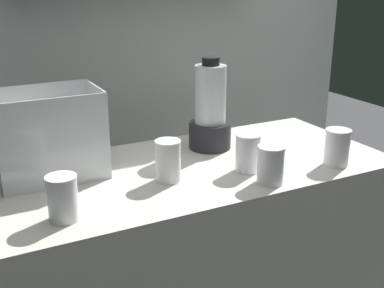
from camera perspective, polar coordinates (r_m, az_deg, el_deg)
The scene contains 9 objects.
counter at distance 1.91m, azimuth 0.00°, elevation -15.23°, with size 1.40×0.64×0.90m, color beige.
back_wall_unit at distance 2.30m, azimuth -8.94°, elevation 12.36°, with size 2.60×0.24×2.50m.
carrot_display_bin at distance 1.65m, azimuth -16.26°, elevation -0.65°, with size 0.34×0.23×0.29m.
blender_pitcher at distance 1.83m, azimuth 2.13°, elevation 3.68°, with size 0.16×0.16×0.35m.
juice_cup_mango_far_left at distance 1.35m, azimuth -14.90°, elevation -6.51°, with size 0.08×0.08×0.13m.
juice_cup_carrot_left at distance 1.55m, azimuth -2.82°, elevation -2.23°, with size 0.08×0.08×0.14m.
juice_cup_beet_middle at distance 1.64m, azimuth 6.55°, elevation -1.24°, with size 0.08×0.08×0.13m.
juice_cup_carrot_right at distance 1.56m, azimuth 9.19°, elevation -2.71°, with size 0.09×0.09×0.12m.
juice_cup_pomegranate_far_right at distance 1.75m, azimuth 16.61°, elevation -0.69°, with size 0.09×0.09×0.13m.
Camera 1 is at (-0.72, -1.40, 1.53)m, focal length 45.49 mm.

